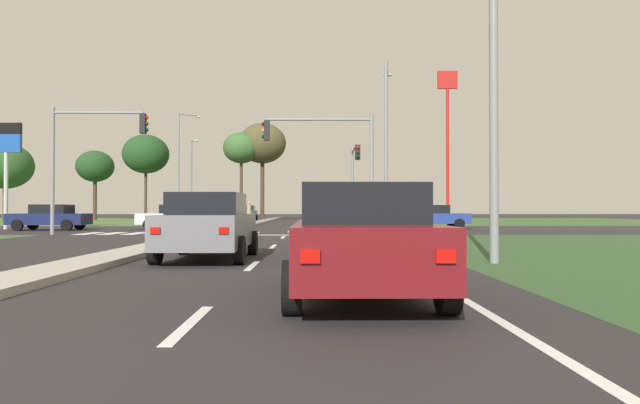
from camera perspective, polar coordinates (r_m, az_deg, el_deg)
ground_plane at (r=33.27m, az=-9.00°, el=-2.84°), size 200.00×200.00×0.00m
grass_verge_far_left at (r=64.92m, az=-28.52°, el=-1.72°), size 35.00×35.00×0.01m
grass_verge_far_right at (r=61.02m, az=19.16°, el=-1.84°), size 35.00×35.00×0.01m
median_island_near at (r=14.75m, az=-19.82°, el=-5.19°), size 1.20×22.00×0.14m
median_island_far at (r=58.11m, az=-5.42°, el=-1.87°), size 1.20×36.00×0.14m
lane_dash_near at (r=6.17m, az=-13.31°, el=-12.13°), size 0.14×2.00×0.01m
lane_dash_second at (r=12.03m, az=-7.00°, el=-6.55°), size 0.14×2.00×0.01m
lane_dash_third at (r=17.99m, az=-4.89°, el=-4.62°), size 0.14×2.00×0.01m
lane_dash_fourth at (r=23.97m, az=-3.83°, el=-3.65°), size 0.14×2.00×0.01m
lane_dash_fifth at (r=29.95m, az=-3.19°, el=-3.07°), size 0.14×2.00×0.01m
edge_line_right at (r=15.08m, az=7.11°, el=-5.37°), size 0.14×24.00×0.01m
stop_bar_near at (r=25.94m, az=-2.92°, el=-3.43°), size 6.40×0.50×0.01m
crosswalk_bar_near at (r=29.91m, az=-22.73°, el=-3.02°), size 0.70×2.80×0.01m
crosswalk_bar_second at (r=29.49m, az=-20.66°, el=-3.06°), size 0.70×2.80×0.01m
crosswalk_bar_third at (r=29.12m, az=-18.53°, el=-3.10°), size 0.70×2.80×0.01m
crosswalk_bar_fourth at (r=28.79m, az=-16.35°, el=-3.14°), size 0.70×2.80×0.01m
crosswalk_bar_fifth at (r=28.50m, az=-14.12°, el=-3.17°), size 0.70×2.80×0.01m
crosswalk_bar_sixth at (r=28.26m, az=-11.84°, el=-3.20°), size 0.70×2.80×0.01m
crosswalk_bar_seventh at (r=28.06m, az=-9.54°, el=-3.22°), size 0.70×2.80×0.01m
crosswalk_bar_eighth at (r=27.90m, az=-7.20°, el=-3.24°), size 0.70×2.80×0.01m
car_blue_near at (r=35.38m, az=11.69°, el=-1.48°), size 4.23×2.01×1.48m
car_beige_second at (r=17.52m, az=2.37°, el=-2.11°), size 2.08×4.55×1.57m
car_teal_third at (r=59.38m, az=-7.62°, el=-1.12°), size 2.08×4.61×1.61m
car_maroon_fourth at (r=7.80m, az=4.13°, el=-3.90°), size 2.02×4.51×1.56m
car_grey_fifth at (r=13.69m, az=-11.44°, el=-2.41°), size 2.07×4.21×1.61m
car_navy_sixth at (r=35.55m, az=-26.14°, el=-1.41°), size 4.38×1.96×1.49m
car_white_seventh at (r=34.04m, az=-14.46°, el=-1.49°), size 4.60×2.04×1.49m
car_black_eighth at (r=49.81m, az=-9.01°, el=-1.22°), size 2.07×4.49×1.55m
traffic_signal_far_right at (r=37.81m, az=3.56°, el=3.29°), size 0.32×5.15×5.58m
traffic_signal_near_left at (r=28.59m, az=-23.01°, el=5.21°), size 4.63×0.32×6.07m
traffic_signal_near_right at (r=26.45m, az=1.17°, el=5.30°), size 5.37×0.32×5.76m
street_lamp_near at (r=13.65m, az=16.49°, el=15.12°), size 2.13×1.86×8.75m
street_lamp_second at (r=31.60m, az=6.87°, el=6.78°), size 0.79×2.58×9.55m
street_lamp_third at (r=57.80m, az=-14.27°, el=4.09°), size 2.13×1.53×10.98m
street_lamp_fourth at (r=63.18m, az=-13.13°, el=2.68°), size 1.26×1.75×8.90m
pedestrian_at_median at (r=41.79m, az=-7.35°, el=-0.83°), size 0.34×0.34×1.67m
fastfood_pole_sign at (r=52.00m, az=13.05°, el=8.85°), size 1.80×0.40×13.78m
fuel_price_totem at (r=38.61m, az=-29.71°, el=4.58°), size 1.80×0.24×6.47m
treeline_near at (r=65.05m, az=-29.81°, el=3.26°), size 5.52×5.52×8.01m
treeline_second at (r=67.15m, az=-22.24°, el=3.40°), size 4.14×4.14×7.81m
treeline_third at (r=60.27m, az=-17.58°, el=4.73°), size 4.75×4.75×8.97m
treeline_fourth at (r=59.75m, az=-8.15°, el=5.50°), size 3.89×3.89×9.43m
treeline_fifth at (r=60.69m, az=-5.98°, el=6.01°), size 5.15×5.15×10.59m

